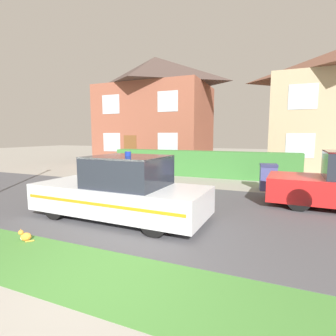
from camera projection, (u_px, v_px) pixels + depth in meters
ground_plane at (89, 291)px, 3.56m from camera, size 80.00×80.00×0.00m
road_strip at (187, 210)px, 7.43m from camera, size 28.00×6.18×0.01m
lawn_verge at (106, 277)px, 3.90m from camera, size 28.00×1.53×0.01m
garden_hedge at (200, 164)px, 13.44m from camera, size 9.49×0.77×1.31m
police_car at (122, 191)px, 6.60m from camera, size 4.54×1.89×1.70m
cat at (25, 236)px, 5.22m from camera, size 0.28×0.23×0.25m
house_left at (155, 110)px, 20.02m from camera, size 8.26×5.64×7.92m
house_right at (334, 110)px, 15.91m from camera, size 7.49×6.73×7.18m
wheelie_bin at (268, 177)px, 10.04m from camera, size 0.69×0.66×1.01m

